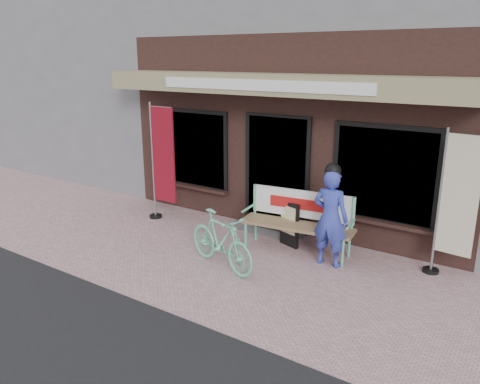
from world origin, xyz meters
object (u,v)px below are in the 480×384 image
Objects in this scene: nobori_cream at (455,204)px; bench at (299,217)px; menu_stand at (289,224)px; bicycle at (221,240)px; person at (330,216)px; nobori_red at (162,161)px.

bench is at bearing -165.13° from nobori_cream.
nobori_cream is 2.67m from menu_stand.
bicycle is 1.46m from menu_stand.
bench is 0.74m from person.
bench is 1.47m from bicycle.
bicycle is 0.67× the size of nobori_cream.
menu_stand is (-0.89, 0.34, -0.41)m from person.
bench is 0.31m from menu_stand.
person is 3.68m from nobori_red.
menu_stand is (-0.22, 0.09, -0.20)m from bench.
menu_stand is (-2.55, -0.25, -0.75)m from nobori_cream.
menu_stand is at bearing 159.56° from person.
bench is at bearing 0.22° from nobori_red.
bicycle is 3.51m from nobori_cream.
person is at bearing -27.72° from bench.
nobori_cream reaches higher than person.
nobori_red is at bearing 178.25° from person.
nobori_red reaches higher than person.
nobori_cream is at bearing 3.10° from nobori_red.
bench reaches higher than bicycle.
nobori_red is 2.89m from menu_stand.
nobori_cream is (2.32, 0.34, 0.55)m from bench.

